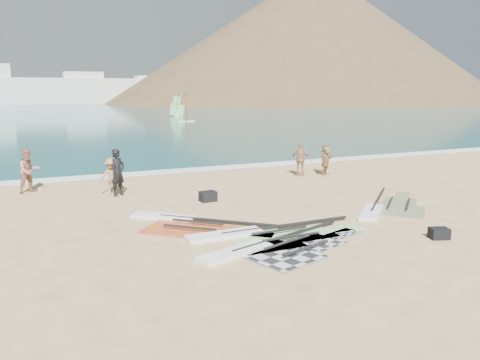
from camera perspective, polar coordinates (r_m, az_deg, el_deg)
name	(u,v)px	position (r m, az deg, el deg)	size (l,w,h in m)	color
ground	(300,234)	(14.55, 7.32, -6.54)	(300.00, 300.00, 0.00)	#DABD7F
sea	(55,105)	(144.04, -21.60, 8.45)	(300.00, 240.00, 0.06)	#0B514F
surf_line	(181,171)	(25.55, -7.24, 1.05)	(300.00, 1.20, 0.04)	white
headland_main	(313,102)	(169.26, 8.90, 9.33)	(143.00, 143.00, 45.00)	brown
headland_minor	(373,101)	(198.18, 15.91, 9.26)	(70.00, 70.00, 28.00)	brown
rig_grey	(275,249)	(13.04, 4.26, -8.33)	(5.52, 3.07, 0.20)	#232426
rig_green	(265,235)	(14.18, 3.07, -6.71)	(5.63, 2.21, 0.20)	#57D32C
rig_orange	(387,207)	(18.28, 17.50, -3.18)	(4.72, 4.15, 0.20)	orange
rig_red	(186,223)	(15.46, -6.60, -5.28)	(4.32, 4.51, 0.20)	#B81F3E
gear_bag_near	(208,196)	(18.56, -3.92, -2.00)	(0.63, 0.46, 0.40)	black
gear_bag_far	(439,233)	(15.14, 23.10, -6.00)	(0.55, 0.38, 0.33)	black
person_wetsuit	(118,173)	(20.01, -14.67, 0.89)	(0.71, 0.47, 1.96)	black
beachgoer_left	(29,171)	(21.88, -24.34, 1.05)	(0.93, 0.73, 1.92)	#A76955
beachgoer_mid	(111,177)	(20.27, -15.41, 0.41)	(1.01, 0.58, 1.56)	#9F794B
beachgoer_back	(301,159)	(24.06, 7.41, 2.53)	(1.01, 0.42, 1.73)	#A87A52
beachgoer_right	(326,160)	(24.66, 10.41, 2.46)	(1.47, 0.47, 1.58)	#9A6E45
windsurfer_centre	(186,113)	(65.45, -6.57, 8.12)	(2.32, 2.60, 4.08)	white
windsurfer_right	(177,110)	(78.34, -7.68, 8.50)	(2.32, 2.13, 3.79)	white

